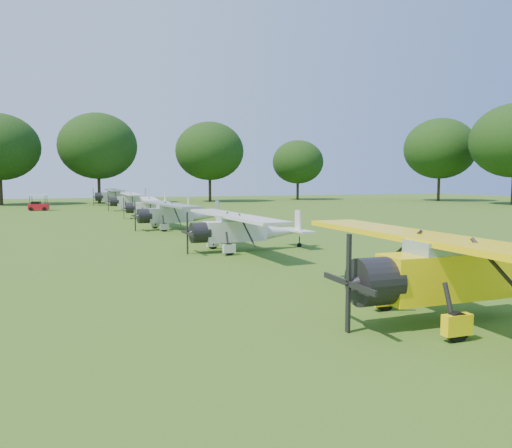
{
  "coord_description": "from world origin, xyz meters",
  "views": [
    {
      "loc": [
        -7.74,
        -18.3,
        3.37
      ],
      "look_at": [
        0.45,
        2.26,
        1.4
      ],
      "focal_mm": 35.0,
      "sensor_mm": 36.0,
      "label": 1
    }
  ],
  "objects_px": {
    "aircraft_2": "(465,267)",
    "aircraft_3": "(244,227)",
    "golf_cart": "(38,205)",
    "aircraft_4": "(177,213)",
    "aircraft_5": "(156,206)",
    "aircraft_6": "(136,200)",
    "aircraft_7": "(119,195)"
  },
  "relations": [
    {
      "from": "aircraft_2",
      "to": "aircraft_4",
      "type": "height_order",
      "value": "aircraft_2"
    },
    {
      "from": "aircraft_6",
      "to": "aircraft_7",
      "type": "distance_m",
      "value": 13.32
    },
    {
      "from": "aircraft_5",
      "to": "golf_cart",
      "type": "xyz_separation_m",
      "value": [
        -9.98,
        15.71,
        -0.52
      ]
    },
    {
      "from": "aircraft_4",
      "to": "aircraft_6",
      "type": "bearing_deg",
      "value": 83.96
    },
    {
      "from": "aircraft_3",
      "to": "aircraft_6",
      "type": "bearing_deg",
      "value": 88.23
    },
    {
      "from": "aircraft_3",
      "to": "aircraft_5",
      "type": "height_order",
      "value": "aircraft_3"
    },
    {
      "from": "aircraft_5",
      "to": "aircraft_7",
      "type": "relative_size",
      "value": 0.83
    },
    {
      "from": "aircraft_4",
      "to": "aircraft_7",
      "type": "bearing_deg",
      "value": 84.99
    },
    {
      "from": "aircraft_3",
      "to": "aircraft_7",
      "type": "xyz_separation_m",
      "value": [
        -0.46,
        46.88,
        0.22
      ]
    },
    {
      "from": "aircraft_7",
      "to": "golf_cart",
      "type": "bearing_deg",
      "value": -135.34
    },
    {
      "from": "aircraft_5",
      "to": "aircraft_6",
      "type": "xyz_separation_m",
      "value": [
        0.05,
        11.76,
        0.1
      ]
    },
    {
      "from": "aircraft_3",
      "to": "aircraft_5",
      "type": "distance_m",
      "value": 21.81
    },
    {
      "from": "aircraft_2",
      "to": "aircraft_6",
      "type": "relative_size",
      "value": 1.07
    },
    {
      "from": "aircraft_7",
      "to": "aircraft_4",
      "type": "bearing_deg",
      "value": -89.63
    },
    {
      "from": "aircraft_2",
      "to": "aircraft_6",
      "type": "xyz_separation_m",
      "value": [
        -1.01,
        46.5,
        -0.08
      ]
    },
    {
      "from": "aircraft_5",
      "to": "aircraft_6",
      "type": "height_order",
      "value": "aircraft_6"
    },
    {
      "from": "aircraft_6",
      "to": "aircraft_7",
      "type": "relative_size",
      "value": 0.9
    },
    {
      "from": "aircraft_3",
      "to": "aircraft_6",
      "type": "relative_size",
      "value": 0.93
    },
    {
      "from": "golf_cart",
      "to": "aircraft_2",
      "type": "bearing_deg",
      "value": -67.2
    },
    {
      "from": "aircraft_6",
      "to": "aircraft_7",
      "type": "bearing_deg",
      "value": 93.51
    },
    {
      "from": "aircraft_4",
      "to": "aircraft_2",
      "type": "bearing_deg",
      "value": -91.12
    },
    {
      "from": "aircraft_2",
      "to": "aircraft_3",
      "type": "relative_size",
      "value": 1.15
    },
    {
      "from": "aircraft_6",
      "to": "aircraft_3",
      "type": "bearing_deg",
      "value": -87.67
    },
    {
      "from": "aircraft_4",
      "to": "aircraft_5",
      "type": "distance_m",
      "value": 10.4
    },
    {
      "from": "aircraft_2",
      "to": "golf_cart",
      "type": "height_order",
      "value": "aircraft_2"
    },
    {
      "from": "aircraft_4",
      "to": "aircraft_5",
      "type": "bearing_deg",
      "value": 82.71
    },
    {
      "from": "aircraft_2",
      "to": "golf_cart",
      "type": "relative_size",
      "value": 5.08
    },
    {
      "from": "aircraft_5",
      "to": "golf_cart",
      "type": "relative_size",
      "value": 4.36
    },
    {
      "from": "aircraft_4",
      "to": "aircraft_6",
      "type": "relative_size",
      "value": 0.95
    },
    {
      "from": "aircraft_3",
      "to": "golf_cart",
      "type": "distance_m",
      "value": 38.88
    },
    {
      "from": "aircraft_2",
      "to": "aircraft_3",
      "type": "distance_m",
      "value": 12.97
    },
    {
      "from": "aircraft_4",
      "to": "aircraft_7",
      "type": "relative_size",
      "value": 0.86
    }
  ]
}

